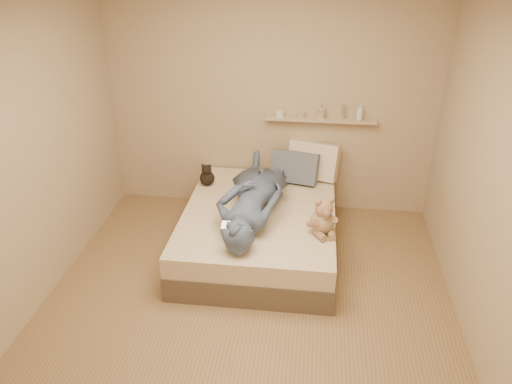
# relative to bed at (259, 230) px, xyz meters

# --- Properties ---
(room) EXTENTS (3.80, 3.80, 3.80)m
(room) POSITION_rel_bed_xyz_m (0.00, -0.93, 1.08)
(room) COLOR olive
(room) RESTS_ON ground
(bed) EXTENTS (1.50, 1.90, 0.45)m
(bed) POSITION_rel_bed_xyz_m (0.00, 0.00, 0.00)
(bed) COLOR brown
(bed) RESTS_ON floor
(game_console) EXTENTS (0.19, 0.09, 0.06)m
(game_console) POSITION_rel_bed_xyz_m (-0.18, -0.59, 0.39)
(game_console) COLOR silver
(game_console) RESTS_ON bed
(teddy_bear) EXTENTS (0.29, 0.30, 0.37)m
(teddy_bear) POSITION_rel_bed_xyz_m (0.62, -0.35, 0.38)
(teddy_bear) COLOR tan
(teddy_bear) RESTS_ON bed
(dark_plush) EXTENTS (0.16, 0.16, 0.25)m
(dark_plush) POSITION_rel_bed_xyz_m (-0.63, 0.48, 0.33)
(dark_plush) COLOR black
(dark_plush) RESTS_ON bed
(pillow_cream) EXTENTS (0.60, 0.41, 0.43)m
(pillow_cream) POSITION_rel_bed_xyz_m (0.50, 0.83, 0.43)
(pillow_cream) COLOR beige
(pillow_cream) RESTS_ON bed
(pillow_grey) EXTENTS (0.54, 0.35, 0.37)m
(pillow_grey) POSITION_rel_bed_xyz_m (0.31, 0.69, 0.40)
(pillow_grey) COLOR slate
(pillow_grey) RESTS_ON bed
(person) EXTENTS (0.73, 1.69, 0.39)m
(person) POSITION_rel_bed_xyz_m (-0.05, -0.05, 0.42)
(person) COLOR slate
(person) RESTS_ON bed
(wall_shelf) EXTENTS (1.20, 0.12, 0.03)m
(wall_shelf) POSITION_rel_bed_xyz_m (0.55, 0.91, 0.88)
(wall_shelf) COLOR tan
(wall_shelf) RESTS_ON wall_back
(shelf_bottles) EXTENTS (0.94, 0.09, 0.18)m
(shelf_bottles) POSITION_rel_bed_xyz_m (0.59, 0.91, 0.96)
(shelf_bottles) COLOR white
(shelf_bottles) RESTS_ON wall_shelf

